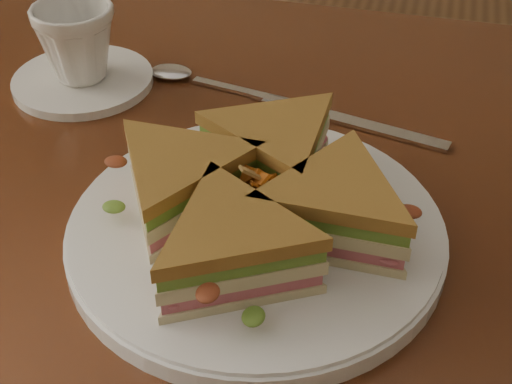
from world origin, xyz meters
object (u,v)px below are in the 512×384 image
at_px(plate, 256,232).
at_px(spoon, 189,77).
at_px(saucer, 83,80).
at_px(coffee_cup, 77,43).
at_px(knife, 339,119).
at_px(sandwich_wedges, 256,197).
at_px(table, 243,260).

height_order(plate, spoon, plate).
xyz_separation_m(saucer, coffee_cup, (0.00, 0.00, 0.05)).
bearing_deg(coffee_cup, knife, -4.70).
distance_m(sandwich_wedges, coffee_cup, 0.32).
xyz_separation_m(knife, saucer, (-0.29, 0.00, 0.00)).
distance_m(sandwich_wedges, saucer, 0.32).
bearing_deg(knife, table, -106.63).
bearing_deg(knife, spoon, -179.92).
bearing_deg(coffee_cup, table, -34.48).
xyz_separation_m(plate, spoon, (-0.14, 0.24, -0.00)).
distance_m(spoon, coffee_cup, 0.13).
xyz_separation_m(spoon, coffee_cup, (-0.11, -0.04, 0.05)).
bearing_deg(knife, coffee_cup, -167.73).
bearing_deg(table, plate, -65.79).
relative_size(table, plate, 3.89).
height_order(sandwich_wedges, coffee_cup, coffee_cup).
bearing_deg(plate, spoon, 120.38).
bearing_deg(saucer, knife, -0.49).
bearing_deg(table, coffee_cup, 149.73).
relative_size(table, coffee_cup, 13.71).
relative_size(table, sandwich_wedges, 4.44).
bearing_deg(sandwich_wedges, table, 114.21).
xyz_separation_m(sandwich_wedges, coffee_cup, (-0.25, 0.20, 0.01)).
bearing_deg(spoon, table, -46.70).
bearing_deg(knife, plate, -87.99).
xyz_separation_m(sandwich_wedges, saucer, (-0.25, 0.20, -0.04)).
bearing_deg(sandwich_wedges, plate, 0.00).
bearing_deg(saucer, plate, -38.59).
relative_size(plate, spoon, 1.69).
xyz_separation_m(plate, coffee_cup, (-0.25, 0.20, 0.04)).
height_order(table, saucer, saucer).
bearing_deg(sandwich_wedges, saucer, 141.41).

